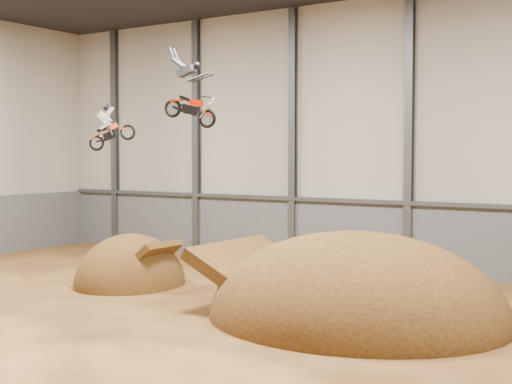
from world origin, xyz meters
The scene contains 12 objects.
floor centered at (0.00, 0.00, 0.00)m, with size 40.00×40.00×0.00m, color #503015.
back_wall centered at (0.00, 15.00, 7.00)m, with size 40.00×0.10×14.00m, color #B4ADA0.
lower_band_back centered at (0.00, 14.90, 1.75)m, with size 39.80×0.18×3.50m, color #5C5E64.
steel_rail centered at (0.00, 14.75, 3.55)m, with size 39.80×0.35×0.20m, color #47494F.
steel_column_0 centered at (-16.67, 14.80, 7.00)m, with size 0.40×0.36×13.90m, color #47494F.
steel_column_1 centered at (-10.00, 14.80, 7.00)m, with size 0.40×0.36×13.90m, color #47494F.
steel_column_2 centered at (-3.33, 14.80, 7.00)m, with size 0.40×0.36×13.90m, color #47494F.
steel_column_3 centered at (3.33, 14.80, 7.00)m, with size 0.40×0.36×13.90m, color #47494F.
takeoff_ramp centered at (-6.16, 4.88, 0.00)m, with size 4.71×5.43×4.71m, color #3A230E.
landing_ramp centered at (5.42, 4.25, 0.00)m, with size 11.07×9.79×6.38m, color #3A230E.
fmx_rider_a centered at (-6.27, 4.07, 7.38)m, with size 2.19×0.83×1.98m, color #ED521C, non-canonical shape.
fmx_rider_b centered at (-0.91, 2.53, 8.49)m, with size 3.03×0.86×2.59m, color red, non-canonical shape.
Camera 1 is at (16.25, -19.09, 5.95)m, focal length 50.00 mm.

